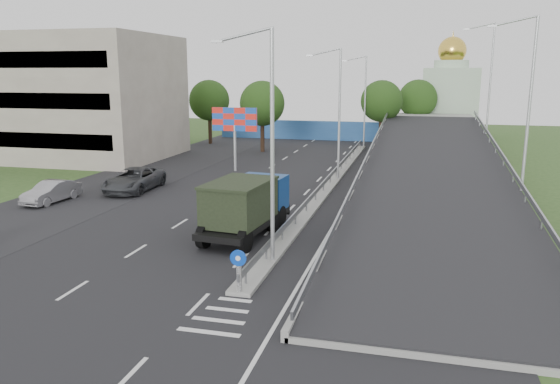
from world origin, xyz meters
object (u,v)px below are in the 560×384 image
(lamp_post_near, at_px, (268,135))
(lamp_post_far, at_px, (363,96))
(billboard, at_px, (235,123))
(dump_truck, at_px, (246,204))
(parked_car_b, at_px, (51,192))
(lamp_post_mid, at_px, (337,107))
(parked_car_c, at_px, (134,180))
(church, at_px, (449,97))
(sign_bollard, at_px, (239,270))

(lamp_post_near, bearing_deg, lamp_post_far, 90.00)
(lamp_post_far, height_order, billboard, lamp_post_far)
(billboard, distance_m, dump_truck, 19.48)
(billboard, bearing_deg, parked_car_b, -119.32)
(lamp_post_mid, xyz_separation_m, parked_car_b, (-17.06, -12.16, -5.10))
(lamp_post_near, relative_size, lamp_post_mid, 1.00)
(lamp_post_near, bearing_deg, parked_car_c, 137.44)
(church, height_order, parked_car_c, church)
(parked_car_b, bearing_deg, billboard, 65.55)
(sign_bollard, bearing_deg, church, 80.19)
(lamp_post_far, bearing_deg, sign_bollard, -90.14)
(dump_truck, bearing_deg, parked_car_c, 148.74)
(sign_bollard, distance_m, church, 58.84)
(church, distance_m, billboard, 37.23)
(sign_bollard, xyz_separation_m, lamp_post_far, (0.11, 43.83, 4.77))
(lamp_post_far, bearing_deg, parked_car_b, -117.95)
(sign_bollard, distance_m, lamp_post_near, 6.12)
(parked_car_c, bearing_deg, dump_truck, -39.17)
(lamp_post_far, bearing_deg, lamp_post_mid, -90.00)
(dump_truck, bearing_deg, parked_car_b, 171.02)
(lamp_post_near, xyz_separation_m, dump_truck, (-2.29, 3.93, -4.11))
(sign_bollard, relative_size, church, 0.12)
(parked_car_b, bearing_deg, sign_bollard, -29.65)
(lamp_post_far, xyz_separation_m, parked_car_b, (-17.06, -32.16, -5.10))
(sign_bollard, distance_m, parked_car_b, 20.58)
(parked_car_b, height_order, parked_car_c, parked_car_c)
(lamp_post_near, xyz_separation_m, church, (9.89, 54.00, -0.50))
(lamp_post_mid, height_order, church, church)
(parked_car_b, bearing_deg, church, 64.59)
(parked_car_b, bearing_deg, lamp_post_near, -19.79)
(parked_car_c, bearing_deg, parked_car_b, -129.14)
(church, bearing_deg, billboard, -120.70)
(billboard, xyz_separation_m, parked_car_b, (-7.95, -14.16, -3.47))
(parked_car_b, bearing_deg, dump_truck, -9.95)
(sign_bollard, bearing_deg, billboard, 109.21)
(lamp_post_near, bearing_deg, sign_bollard, -91.64)
(sign_bollard, bearing_deg, lamp_post_mid, 89.74)
(lamp_post_near, xyz_separation_m, lamp_post_far, (0.00, 40.00, 0.00))
(lamp_post_near, relative_size, lamp_post_far, 1.00)
(church, bearing_deg, lamp_post_near, -100.38)
(dump_truck, relative_size, parked_car_b, 1.66)
(lamp_post_near, height_order, church, church)
(lamp_post_far, distance_m, church, 17.15)
(lamp_post_mid, bearing_deg, parked_car_b, -144.52)
(lamp_post_near, bearing_deg, church, 79.62)
(billboard, relative_size, parked_car_c, 0.93)
(billboard, xyz_separation_m, parked_car_c, (-4.46, -9.54, -3.36))
(sign_bollard, xyz_separation_m, parked_car_c, (-13.46, 16.29, -0.21))
(sign_bollard, distance_m, parked_car_c, 21.13)
(lamp_post_mid, xyz_separation_m, parked_car_c, (-13.57, -7.54, -4.98))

